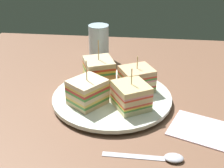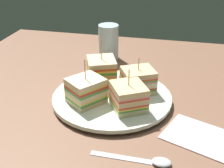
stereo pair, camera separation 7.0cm
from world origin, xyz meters
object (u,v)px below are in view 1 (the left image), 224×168
sandwich_wedge_2 (136,79)px  drinking_glass (99,45)px  spoon (162,157)px  napkin (206,130)px  plate (112,98)px  sandwich_wedge_0 (88,92)px  sandwich_wedge_1 (131,96)px  sandwich_wedge_3 (99,72)px

sandwich_wedge_2 → drinking_glass: bearing=-88.0°
sandwich_wedge_2 → spoon: sandwich_wedge_2 is taller
sandwich_wedge_2 → napkin: sandwich_wedge_2 is taller
plate → sandwich_wedge_0: sandwich_wedge_0 is taller
plate → sandwich_wedge_1: (4.65, -4.52, 3.41)cm
napkin → plate: bearing=154.3°
sandwich_wedge_1 → sandwich_wedge_2: bearing=-36.3°
sandwich_wedge_1 → sandwich_wedge_2: size_ratio=1.02×
sandwich_wedge_2 → sandwich_wedge_3: sandwich_wedge_3 is taller
sandwich_wedge_2 → napkin: size_ratio=0.67×
spoon → napkin: spoon is taller
sandwich_wedge_3 → spoon: (15.08, -24.35, -4.57)cm
spoon → drinking_glass: bearing=112.9°
napkin → sandwich_wedge_1: bearing=161.4°
sandwich_wedge_3 → sandwich_wedge_0: bearing=-28.7°
plate → sandwich_wedge_2: sandwich_wedge_2 is taller
sandwich_wedge_2 → napkin: 20.33cm
sandwich_wedge_0 → napkin: size_ratio=0.74×
sandwich_wedge_1 → sandwich_wedge_3: (-8.51, 9.76, 0.58)cm
spoon → sandwich_wedge_3: bearing=122.5°
sandwich_wedge_3 → drinking_glass: 20.58cm
sandwich_wedge_1 → drinking_glass: bearing=-8.9°
plate → napkin: plate is taller
spoon → sandwich_wedge_0: bearing=138.0°
drinking_glass → napkin: bearing=-52.3°
sandwich_wedge_1 → drinking_glass: size_ratio=0.90×
sandwich_wedge_0 → sandwich_wedge_2: bearing=-16.0°
plate → sandwich_wedge_1: bearing=-44.2°
sandwich_wedge_1 → sandwich_wedge_2: sandwich_wedge_1 is taller
sandwich_wedge_1 → spoon: 16.50cm
sandwich_wedge_0 → napkin: bearing=-64.4°
plate → sandwich_wedge_2: size_ratio=2.94×
sandwich_wedge_1 → spoon: size_ratio=0.66×
sandwich_wedge_0 → plate: bearing=-11.8°
sandwich_wedge_2 → napkin: (14.87, -13.22, -4.19)cm
napkin → sandwich_wedge_3: bearing=148.2°
sandwich_wedge_2 → drinking_glass: drinking_glass is taller
sandwich_wedge_0 → sandwich_wedge_1: bearing=-53.9°
sandwich_wedge_3 → drinking_glass: size_ratio=1.08×
sandwich_wedge_3 → drinking_glass: sandwich_wedge_3 is taller
plate → drinking_glass: drinking_glass is taller
sandwich_wedge_3 → napkin: (24.25, -15.04, -4.71)cm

